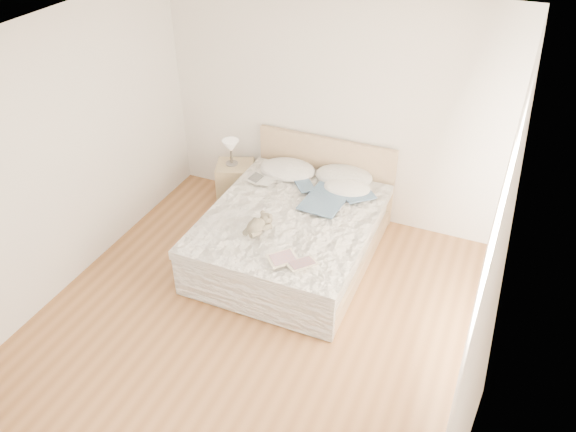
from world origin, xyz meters
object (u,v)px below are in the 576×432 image
object	(u,v)px
bed	(294,233)
nightstand	(236,184)
childrens_book	(292,262)
teddy_bear	(256,231)
photo_book	(262,180)
table_lamp	(231,147)

from	to	relation	value
bed	nightstand	size ratio (longest dim) A/B	3.83
bed	childrens_book	bearing A→B (deg)	-68.31
childrens_book	teddy_bear	bearing A→B (deg)	-166.96
photo_book	teddy_bear	bearing A→B (deg)	-61.52
nightstand	childrens_book	distance (m)	2.10
bed	nightstand	distance (m)	1.28
photo_book	teddy_bear	world-z (taller)	teddy_bear
childrens_book	photo_book	bearing A→B (deg)	167.99
bed	teddy_bear	bearing A→B (deg)	-108.64
nightstand	photo_book	bearing A→B (deg)	-30.36
nightstand	photo_book	size ratio (longest dim) A/B	1.77
bed	nightstand	world-z (taller)	bed
bed	teddy_bear	world-z (taller)	bed
photo_book	bed	bearing A→B (deg)	-28.42
nightstand	childrens_book	size ratio (longest dim) A/B	1.39
photo_book	childrens_book	distance (m)	1.51
table_lamp	bed	bearing A→B (deg)	-31.86
table_lamp	childrens_book	world-z (taller)	table_lamp
bed	photo_book	xyz separation A→B (m)	(-0.56, 0.39, 0.32)
nightstand	bed	bearing A→B (deg)	-32.79
photo_book	teddy_bear	distance (m)	1.01
bed	photo_book	world-z (taller)	bed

